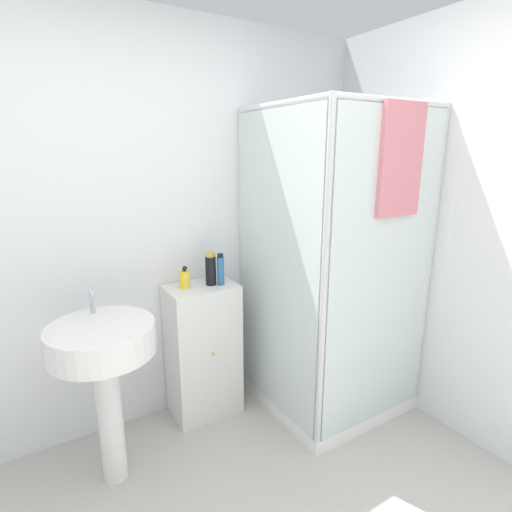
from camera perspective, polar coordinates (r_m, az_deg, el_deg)
name	(u,v)px	position (r m, az deg, el deg)	size (l,w,h in m)	color
wall_back	(122,233)	(2.50, -18.54, 3.18)	(6.40, 0.06, 2.50)	silver
shower_enclosure	(329,333)	(2.77, 10.33, -10.76)	(0.90, 0.93, 1.99)	white
vanity_cabinet	(203,350)	(2.72, -7.56, -13.20)	(0.44, 0.32, 0.90)	silver
sink	(104,358)	(2.20, -20.93, -13.41)	(0.52, 0.52, 1.03)	white
soap_dispenser	(185,279)	(2.50, -10.16, -3.27)	(0.06, 0.06, 0.14)	yellow
shampoo_bottle_tall_black	(211,269)	(2.53, -6.49, -1.90)	(0.07, 0.07, 0.21)	black
shampoo_bottle_blue	(221,270)	(2.52, -5.07, -1.98)	(0.04, 0.04, 0.20)	#2D66A3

